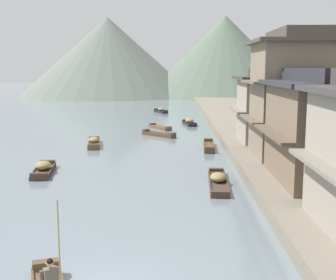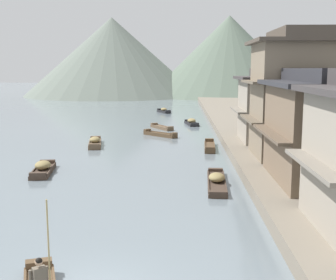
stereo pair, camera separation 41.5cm
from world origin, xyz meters
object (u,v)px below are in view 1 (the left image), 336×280
at_px(boat_midriver_drifting, 218,181).
at_px(house_waterfront_narrow, 272,105).
at_px(boat_midriver_upstream, 160,127).
at_px(house_waterfront_second, 325,127).
at_px(boat_crossing_west, 161,111).
at_px(house_waterfront_tall, 297,95).
at_px(boat_moored_third, 209,147).
at_px(boat_moored_nearest, 159,134).
at_px(boat_moored_second, 94,143).
at_px(boatman_person, 51,280).
at_px(boat_upstream_distant, 189,122).
at_px(boat_moored_far, 43,169).

bearing_deg(boat_midriver_drifting, house_waterfront_narrow, 65.06).
relative_size(boat_midriver_upstream, house_waterfront_second, 0.48).
height_order(boat_crossing_west, house_waterfront_tall, house_waterfront_tall).
bearing_deg(boat_crossing_west, boat_moored_third, -80.79).
bearing_deg(boat_midriver_upstream, boat_moored_nearest, -89.31).
bearing_deg(boat_midriver_drifting, boat_moored_second, 126.33).
distance_m(boat_midriver_drifting, house_waterfront_tall, 9.29).
height_order(boatman_person, boat_upstream_distant, boatman_person).
relative_size(boat_moored_third, house_waterfront_narrow, 0.73).
xyz_separation_m(boat_moored_far, house_waterfront_second, (16.84, -4.32, 3.41)).
distance_m(boat_upstream_distant, house_waterfront_tall, 24.37).
bearing_deg(boat_moored_second, house_waterfront_narrow, -4.19).
height_order(boat_moored_nearest, boat_crossing_west, boat_crossing_west).
bearing_deg(boatman_person, boat_midriver_drifting, 69.44).
height_order(house_waterfront_second, house_waterfront_tall, house_waterfront_tall).
distance_m(boat_moored_nearest, boat_moored_far, 17.76).
relative_size(boat_moored_second, boat_upstream_distant, 1.18).
bearing_deg(boat_upstream_distant, boat_moored_third, -86.01).
bearing_deg(boat_crossing_west, boat_upstream_distant, -75.31).
bearing_deg(boat_moored_far, boat_moored_second, 82.32).
distance_m(boat_moored_second, house_waterfront_tall, 18.24).
distance_m(boat_moored_far, boat_midriver_upstream, 22.94).
xyz_separation_m(boat_moored_nearest, boat_moored_second, (-5.59, -5.71, 0.09)).
xyz_separation_m(boat_moored_nearest, boat_crossing_west, (-0.53, 24.37, 0.10)).
height_order(boat_moored_third, house_waterfront_second, house_waterfront_second).
distance_m(boat_moored_nearest, house_waterfront_tall, 17.69).
height_order(house_waterfront_second, house_waterfront_narrow, same).
height_order(boat_crossing_west, house_waterfront_narrow, house_waterfront_narrow).
relative_size(boat_upstream_distant, boat_crossing_west, 1.16).
bearing_deg(house_waterfront_second, boat_crossing_west, 102.94).
bearing_deg(boat_upstream_distant, boat_moored_nearest, -110.32).
distance_m(boat_midriver_upstream, boat_upstream_distant, 5.11).
bearing_deg(house_waterfront_second, house_waterfront_tall, 87.57).
bearing_deg(boat_crossing_west, boatman_person, -90.95).
bearing_deg(house_waterfront_tall, boat_upstream_distant, 106.21).
distance_m(boat_moored_second, boat_upstream_distant, 17.49).
relative_size(boat_midriver_drifting, house_waterfront_second, 0.73).
distance_m(boat_moored_far, boat_midriver_drifting, 11.56).
xyz_separation_m(boat_moored_nearest, boat_moored_far, (-7.02, -16.31, 0.11)).
height_order(boat_moored_far, boat_midriver_drifting, boat_moored_far).
bearing_deg(boat_upstream_distant, house_waterfront_second, -77.96).
xyz_separation_m(boat_moored_far, boat_midriver_drifting, (11.23, -2.73, -0.07)).
height_order(boat_moored_nearest, boat_moored_third, boat_moored_nearest).
bearing_deg(boat_midriver_drifting, house_waterfront_second, -15.81).
bearing_deg(house_waterfront_narrow, boat_midriver_upstream, 128.76).
height_order(boat_moored_second, house_waterfront_tall, house_waterfront_tall).
bearing_deg(house_waterfront_tall, boatman_person, -119.42).
relative_size(boat_moored_second, house_waterfront_tall, 0.55).
bearing_deg(boat_midriver_upstream, boat_moored_third, -69.84).
bearing_deg(boat_midriver_drifting, boat_moored_third, 88.25).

